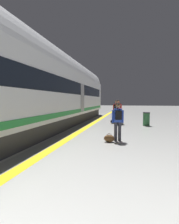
{
  "coord_description": "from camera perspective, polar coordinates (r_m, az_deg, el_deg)",
  "views": [
    {
      "loc": [
        1.82,
        0.45,
        1.71
      ],
      "look_at": [
        0.21,
        7.41,
        1.23
      ],
      "focal_mm": 28.1,
      "sensor_mm": 36.0,
      "label": 1
    }
  ],
  "objects": [
    {
      "name": "suitcase_mid",
      "position": [
        12.59,
        10.14,
        -2.55
      ],
      "size": [
        0.39,
        0.26,
        0.61
      ],
      "color": "#9E9EA3",
      "rests_on": "ground"
    },
    {
      "name": "passenger_near",
      "position": [
        7.42,
        9.21,
        -2.08
      ],
      "size": [
        0.49,
        0.37,
        1.61
      ],
      "color": "#383842",
      "rests_on": "ground"
    },
    {
      "name": "tactile_edge_band",
      "position": [
        10.17,
        -4.61,
        -5.87
      ],
      "size": [
        0.72,
        80.0,
        0.01
      ],
      "primitive_type": "cube",
      "color": "slate",
      "rests_on": "ground"
    },
    {
      "name": "passenger_mid",
      "position": [
        12.64,
        8.72,
        0.67
      ],
      "size": [
        0.52,
        0.4,
        1.73
      ],
      "color": "brown",
      "rests_on": "ground"
    },
    {
      "name": "passenger_far",
      "position": [
        13.27,
        9.29,
        0.86
      ],
      "size": [
        0.54,
        0.39,
        1.75
      ],
      "color": "#383842",
      "rests_on": "ground"
    },
    {
      "name": "safety_line_strip",
      "position": [
        10.06,
        -2.55,
        -5.96
      ],
      "size": [
        0.36,
        80.0,
        0.01
      ],
      "primitive_type": "cube",
      "color": "yellow",
      "rests_on": "ground"
    },
    {
      "name": "high_speed_train",
      "position": [
        7.97,
        -25.14,
        9.17
      ],
      "size": [
        2.94,
        32.37,
        4.97
      ],
      "color": "#38383D",
      "rests_on": "ground"
    },
    {
      "name": "waste_bin",
      "position": [
        12.45,
        18.01,
        -2.15
      ],
      "size": [
        0.46,
        0.46,
        0.91
      ],
      "color": "#2D6638",
      "rests_on": "ground"
    },
    {
      "name": "duffel_bag_near",
      "position": [
        7.3,
        6.42,
        -8.53
      ],
      "size": [
        0.44,
        0.26,
        0.36
      ],
      "color": "brown",
      "rests_on": "ground"
    },
    {
      "name": "duffel_bag_far",
      "position": [
        13.07,
        7.74,
        -3.07
      ],
      "size": [
        0.44,
        0.26,
        0.36
      ],
      "color": "black",
      "rests_on": "ground"
    }
  ]
}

